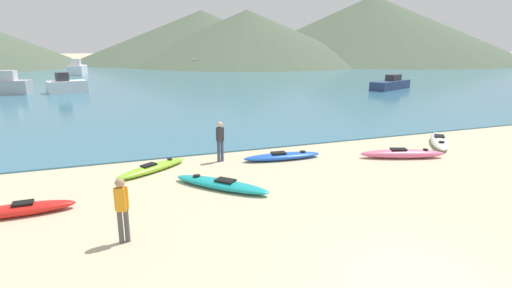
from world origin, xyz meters
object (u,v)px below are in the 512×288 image
(kayak_on_sand_3, at_px, (152,168))
(moored_boat_4, at_px, (66,86))
(moored_boat_0, at_px, (77,69))
(person_near_foreground, at_px, (122,206))
(kayak_on_sand_0, at_px, (18,210))
(moored_boat_3, at_px, (5,86))
(moored_boat_2, at_px, (391,84))
(person_near_waterline, at_px, (220,139))
(kayak_on_sand_4, at_px, (439,141))
(kayak_on_sand_1, at_px, (282,156))
(moored_boat_1, at_px, (198,66))
(kayak_on_sand_5, at_px, (221,184))
(kayak_on_sand_2, at_px, (402,154))

(kayak_on_sand_3, height_order, moored_boat_4, moored_boat_4)
(kayak_on_sand_3, relative_size, moored_boat_0, 0.65)
(person_near_foreground, xyz_separation_m, moored_boat_0, (-4.16, 56.03, -0.05))
(moored_boat_0, xyz_separation_m, moored_boat_4, (0.41, -23.62, -0.14))
(kayak_on_sand_0, height_order, moored_boat_3, moored_boat_3)
(moored_boat_0, bearing_deg, moored_boat_2, -45.69)
(kayak_on_sand_3, distance_m, moored_boat_3, 29.55)
(person_near_waterline, distance_m, moored_boat_2, 29.51)
(kayak_on_sand_3, bearing_deg, kayak_on_sand_4, -2.15)
(kayak_on_sand_1, relative_size, moored_boat_3, 0.71)
(person_near_waterline, bearing_deg, moored_boat_0, 99.12)
(kayak_on_sand_4, relative_size, moored_boat_1, 0.63)
(kayak_on_sand_1, height_order, moored_boat_3, moored_boat_3)
(kayak_on_sand_1, distance_m, kayak_on_sand_5, 4.01)
(kayak_on_sand_2, distance_m, moored_boat_2, 26.01)
(kayak_on_sand_5, height_order, moored_boat_2, moored_boat_2)
(kayak_on_sand_2, bearing_deg, person_near_foreground, -162.19)
(kayak_on_sand_1, distance_m, moored_boat_1, 57.08)
(kayak_on_sand_3, relative_size, kayak_on_sand_4, 0.92)
(kayak_on_sand_1, height_order, kayak_on_sand_4, kayak_on_sand_4)
(kayak_on_sand_0, relative_size, kayak_on_sand_5, 0.97)
(moored_boat_4, bearing_deg, person_near_waterline, -73.97)
(kayak_on_sand_2, height_order, moored_boat_4, moored_boat_4)
(kayak_on_sand_4, height_order, kayak_on_sand_5, kayak_on_sand_4)
(kayak_on_sand_4, xyz_separation_m, person_near_foreground, (-14.24, -4.79, 0.74))
(moored_boat_3, bearing_deg, kayak_on_sand_1, -61.35)
(kayak_on_sand_4, xyz_separation_m, moored_boat_4, (-17.99, 27.63, 0.54))
(kayak_on_sand_0, xyz_separation_m, kayak_on_sand_4, (16.93, 2.18, 0.02))
(kayak_on_sand_5, bearing_deg, moored_boat_1, 78.45)
(moored_boat_0, relative_size, moored_boat_1, 0.89)
(kayak_on_sand_1, height_order, moored_boat_4, moored_boat_4)
(kayak_on_sand_0, bearing_deg, moored_boat_0, 91.58)
(person_near_foreground, bearing_deg, moored_boat_3, 105.11)
(kayak_on_sand_1, relative_size, moored_boat_4, 0.88)
(kayak_on_sand_1, distance_m, person_near_waterline, 2.63)
(person_near_waterline, xyz_separation_m, moored_boat_4, (-7.68, 26.72, -0.20))
(moored_boat_1, bearing_deg, kayak_on_sand_5, -101.55)
(kayak_on_sand_2, relative_size, kayak_on_sand_4, 1.10)
(kayak_on_sand_0, relative_size, person_near_waterline, 1.83)
(kayak_on_sand_2, xyz_separation_m, person_near_foreground, (-11.09, -3.56, 0.74))
(kayak_on_sand_5, relative_size, moored_boat_4, 0.81)
(kayak_on_sand_0, bearing_deg, kayak_on_sand_2, 3.99)
(kayak_on_sand_1, bearing_deg, moored_boat_2, 43.05)
(kayak_on_sand_1, xyz_separation_m, kayak_on_sand_5, (-3.24, -2.37, 0.01))
(moored_boat_2, bearing_deg, person_near_waterline, -141.05)
(person_near_foreground, xyz_separation_m, moored_boat_2, (26.87, 24.24, -0.35))
(moored_boat_0, bearing_deg, kayak_on_sand_5, -82.23)
(kayak_on_sand_2, height_order, person_near_waterline, person_near_waterline)
(person_near_foreground, bearing_deg, moored_boat_2, 42.06)
(kayak_on_sand_2, distance_m, moored_boat_4, 32.45)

